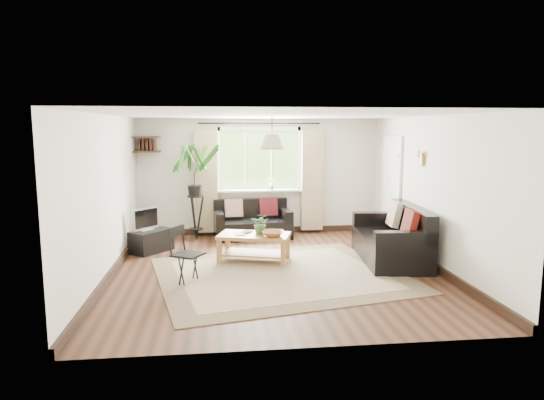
{
  "coord_description": "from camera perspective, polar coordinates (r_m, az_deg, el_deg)",
  "views": [
    {
      "loc": [
        -0.88,
        -7.31,
        2.21
      ],
      "look_at": [
        0.0,
        0.4,
        1.05
      ],
      "focal_mm": 32.0,
      "sensor_mm": 36.0,
      "label": 1
    }
  ],
  "objects": [
    {
      "name": "floor",
      "position": [
        7.69,
        0.34,
        -8.21
      ],
      "size": [
        5.5,
        5.5,
        0.0
      ],
      "primitive_type": "plane",
      "color": "black",
      "rests_on": "ground"
    },
    {
      "name": "bowl",
      "position": [
        7.85,
        0.11,
        -3.98
      ],
      "size": [
        0.42,
        0.42,
        0.09
      ],
      "primitive_type": "imported",
      "rotation": [
        0.0,
        0.0,
        -0.21
      ],
      "color": "#9A6035",
      "rests_on": "coffee_table"
    },
    {
      "name": "book_a",
      "position": [
        7.98,
        -4.34,
        -4.05
      ],
      "size": [
        0.18,
        0.23,
        0.02
      ],
      "primitive_type": "imported",
      "rotation": [
        0.0,
        0.0,
        0.11
      ],
      "color": "silver",
      "rests_on": "coffee_table"
    },
    {
      "name": "tv",
      "position": [
        8.91,
        -14.65,
        -2.11
      ],
      "size": [
        0.51,
        0.55,
        0.43
      ],
      "primitive_type": null,
      "rotation": [
        0.0,
        0.0,
        0.86
      ],
      "color": "#A5A5AA",
      "rests_on": "tv_stand"
    },
    {
      "name": "palm_stand",
      "position": [
        9.68,
        -9.01,
        0.95
      ],
      "size": [
        0.75,
        0.75,
        1.91
      ],
      "primitive_type": null,
      "rotation": [
        0.0,
        0.0,
        0.01
      ],
      "color": "black",
      "rests_on": "floor"
    },
    {
      "name": "sill_plant",
      "position": [
        10.07,
        -0.02,
        1.97
      ],
      "size": [
        0.14,
        0.1,
        0.27
      ],
      "primitive_type": "imported",
      "color": "#2D6023",
      "rests_on": "window"
    },
    {
      "name": "wall_sconce",
      "position": [
        8.31,
        17.04,
        4.89
      ],
      "size": [
        0.12,
        0.12,
        0.28
      ],
      "primitive_type": null,
      "color": "beige",
      "rests_on": "wall_right"
    },
    {
      "name": "rug",
      "position": [
        7.41,
        0.98,
        -8.76
      ],
      "size": [
        4.13,
        3.74,
        0.02
      ],
      "primitive_type": "cube",
      "rotation": [
        0.0,
        0.0,
        0.21
      ],
      "color": "beige",
      "rests_on": "floor"
    },
    {
      "name": "book_b",
      "position": [
        8.19,
        -3.52,
        -3.71
      ],
      "size": [
        0.24,
        0.25,
        0.02
      ],
      "primitive_type": "imported",
      "rotation": [
        0.0,
        0.0,
        -0.59
      ],
      "color": "#532D21",
      "rests_on": "coffee_table"
    },
    {
      "name": "wall_right",
      "position": [
        8.11,
        18.16,
        0.93
      ],
      "size": [
        0.02,
        5.5,
        2.4
      ],
      "primitive_type": "cube",
      "color": "silver",
      "rests_on": "floor"
    },
    {
      "name": "sofa_back",
      "position": [
        9.82,
        -2.31,
        -2.37
      ],
      "size": [
        1.59,
        0.89,
        0.72
      ],
      "primitive_type": null,
      "rotation": [
        0.0,
        0.0,
        0.08
      ],
      "color": "black",
      "rests_on": "floor"
    },
    {
      "name": "coffee_table",
      "position": [
        8.07,
        -2.12,
        -5.66
      ],
      "size": [
        1.28,
        0.93,
        0.47
      ],
      "primitive_type": null,
      "rotation": [
        0.0,
        0.0,
        -0.29
      ],
      "color": "olive",
      "rests_on": "floor"
    },
    {
      "name": "corner_shelf",
      "position": [
        9.91,
        -14.54,
        6.38
      ],
      "size": [
        0.5,
        0.5,
        0.34
      ],
      "primitive_type": null,
      "color": "black",
      "rests_on": "wall_back"
    },
    {
      "name": "wall_left",
      "position": [
        7.56,
        -18.83,
        0.37
      ],
      "size": [
        0.02,
        5.5,
        2.4
      ],
      "primitive_type": "cube",
      "color": "silver",
      "rests_on": "floor"
    },
    {
      "name": "window",
      "position": [
        10.08,
        -1.49,
        4.74
      ],
      "size": [
        2.5,
        0.16,
        2.16
      ],
      "primitive_type": null,
      "color": "white",
      "rests_on": "wall_back"
    },
    {
      "name": "pendant_lamp",
      "position": [
        7.76,
        0.0,
        7.32
      ],
      "size": [
        0.36,
        0.36,
        0.54
      ],
      "primitive_type": null,
      "color": "beige",
      "rests_on": "ceiling"
    },
    {
      "name": "wall_front",
      "position": [
        4.75,
        4.3,
        -3.78
      ],
      "size": [
        5.0,
        0.02,
        2.4
      ],
      "primitive_type": "cube",
      "color": "silver",
      "rests_on": "floor"
    },
    {
      "name": "ceiling",
      "position": [
        7.36,
        0.36,
        9.98
      ],
      "size": [
        5.5,
        5.5,
        0.0
      ],
      "primitive_type": "plane",
      "rotation": [
        3.14,
        0.0,
        0.0
      ],
      "color": "white",
      "rests_on": "floor"
    },
    {
      "name": "wall_back",
      "position": [
        10.15,
        -1.5,
        2.78
      ],
      "size": [
        5.0,
        0.02,
        2.4
      ],
      "primitive_type": "cube",
      "color": "silver",
      "rests_on": "floor"
    },
    {
      "name": "folding_chair",
      "position": [
        7.06,
        -9.84,
        -6.44
      ],
      "size": [
        0.57,
        0.57,
        0.81
      ],
      "primitive_type": null,
      "rotation": [
        0.0,
        0.0,
        1.03
      ],
      "color": "black",
      "rests_on": "floor"
    },
    {
      "name": "sofa_right",
      "position": [
        8.33,
        13.73,
        -4.03
      ],
      "size": [
        1.93,
        1.09,
        0.87
      ],
      "primitive_type": null,
      "rotation": [
        0.0,
        0.0,
        -1.66
      ],
      "color": "black",
      "rests_on": "floor"
    },
    {
      "name": "tv_stand",
      "position": [
        8.99,
        -14.02,
        -4.7
      ],
      "size": [
        0.79,
        0.83,
        0.39
      ],
      "primitive_type": "cube",
      "rotation": [
        0.0,
        0.0,
        0.86
      ],
      "color": "black",
      "rests_on": "floor"
    },
    {
      "name": "table_plant",
      "position": [
        8.01,
        -1.32,
        -2.8
      ],
      "size": [
        0.38,
        0.36,
        0.34
      ],
      "primitive_type": "imported",
      "rotation": [
        0.0,
        0.0,
        -0.38
      ],
      "color": "#3A6628",
      "rests_on": "coffee_table"
    },
    {
      "name": "door",
      "position": [
        9.69,
        13.78,
        1.08
      ],
      "size": [
        0.06,
        0.96,
        2.06
      ],
      "primitive_type": "cube",
      "color": "silver",
      "rests_on": "wall_right"
    }
  ]
}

